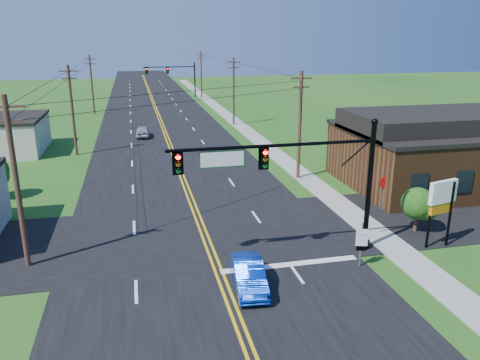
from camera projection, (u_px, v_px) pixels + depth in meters
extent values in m
cube|color=black|center=(161.00, 125.00, 64.00)|extent=(16.00, 220.00, 0.04)
cube|color=black|center=(201.00, 234.00, 28.59)|extent=(70.00, 10.00, 0.04)
cube|color=gray|center=(253.00, 136.00, 56.92)|extent=(2.00, 160.00, 0.08)
cylinder|color=black|center=(369.00, 189.00, 25.69)|extent=(0.28, 0.28, 7.20)
cylinder|color=black|center=(364.00, 244.00, 26.67)|extent=(0.60, 0.60, 0.50)
sphere|color=black|center=(375.00, 122.00, 24.61)|extent=(0.36, 0.36, 0.36)
cylinder|color=black|center=(274.00, 146.00, 23.73)|extent=(11.00, 0.18, 0.18)
cube|color=#04541A|center=(222.00, 159.00, 23.31)|extent=(2.30, 0.06, 0.85)
cylinder|color=black|center=(195.00, 79.00, 92.79)|extent=(0.28, 0.28, 7.20)
cylinder|color=black|center=(195.00, 96.00, 93.77)|extent=(0.60, 0.60, 0.50)
sphere|color=black|center=(194.00, 60.00, 91.71)|extent=(0.36, 0.36, 0.36)
cylinder|color=black|center=(169.00, 67.00, 91.02)|extent=(10.00, 0.18, 0.18)
cube|color=#04541A|center=(152.00, 70.00, 90.50)|extent=(2.30, 0.06, 0.85)
cube|color=#543318|center=(435.00, 158.00, 37.81)|extent=(14.00, 11.00, 4.40)
cube|color=black|center=(438.00, 129.00, 37.13)|extent=(14.20, 11.20, 0.30)
cylinder|color=#3C261B|center=(17.00, 185.00, 23.38)|extent=(0.28, 0.28, 9.00)
cube|color=#3C261B|center=(5.00, 107.00, 22.24)|extent=(1.80, 0.12, 0.12)
cube|color=#3C261B|center=(8.00, 121.00, 22.44)|extent=(1.40, 0.12, 0.12)
cylinder|color=#3C261B|center=(72.00, 111.00, 46.68)|extent=(0.28, 0.28, 9.00)
cube|color=#3C261B|center=(68.00, 71.00, 45.54)|extent=(1.80, 0.12, 0.12)
cube|color=#3C261B|center=(69.00, 78.00, 45.74)|extent=(1.40, 0.12, 0.12)
cylinder|color=#3C261B|center=(92.00, 85.00, 71.84)|extent=(0.28, 0.28, 9.00)
cube|color=#3C261B|center=(89.00, 59.00, 70.70)|extent=(1.80, 0.12, 0.12)
cube|color=#3C261B|center=(90.00, 64.00, 70.91)|extent=(1.40, 0.12, 0.12)
cylinder|color=#3C261B|center=(300.00, 126.00, 38.69)|extent=(0.28, 0.28, 9.00)
cube|color=#3C261B|center=(302.00, 78.00, 37.55)|extent=(1.80, 0.12, 0.12)
cube|color=#3C261B|center=(301.00, 87.00, 37.75)|extent=(1.40, 0.12, 0.12)
cylinder|color=#3C261B|center=(234.00, 92.00, 62.92)|extent=(0.28, 0.28, 9.00)
cube|color=#3C261B|center=(233.00, 62.00, 61.78)|extent=(1.80, 0.12, 0.12)
cube|color=#3C261B|center=(234.00, 68.00, 61.98)|extent=(1.40, 0.12, 0.12)
cylinder|color=#3C261B|center=(201.00, 75.00, 90.88)|extent=(0.28, 0.28, 9.00)
cube|color=#3C261B|center=(201.00, 54.00, 89.74)|extent=(1.80, 0.12, 0.12)
cube|color=#3C261B|center=(201.00, 58.00, 89.94)|extent=(1.40, 0.12, 0.12)
cylinder|color=#3C261B|center=(345.00, 153.00, 44.79)|extent=(0.24, 0.24, 1.85)
sphere|color=#1B4310|center=(346.00, 136.00, 44.30)|extent=(3.00, 3.00, 3.00)
cylinder|color=#3C261B|center=(416.00, 222.00, 28.85)|extent=(0.24, 0.24, 1.32)
sphere|color=#1B4310|center=(418.00, 203.00, 28.50)|extent=(2.00, 2.00, 2.00)
imported|color=#0731AA|center=(249.00, 275.00, 22.35)|extent=(1.79, 4.15, 1.33)
imported|color=#B8B8BD|center=(143.00, 132.00, 56.25)|extent=(1.80, 4.07, 1.36)
cylinder|color=slate|center=(361.00, 245.00, 24.24)|extent=(0.10, 0.10, 2.49)
cube|color=white|center=(362.00, 232.00, 23.99)|extent=(0.61, 0.21, 0.34)
cube|color=white|center=(362.00, 240.00, 24.13)|extent=(0.61, 0.21, 0.62)
cube|color=black|center=(361.00, 248.00, 24.26)|extent=(0.50, 0.18, 0.25)
cylinder|color=slate|center=(384.00, 194.00, 32.42)|extent=(0.08, 0.08, 2.29)
cylinder|color=#9F0C09|center=(385.00, 182.00, 32.13)|extent=(0.87, 0.10, 0.87)
cylinder|color=black|center=(430.00, 216.00, 26.23)|extent=(0.18, 0.18, 3.88)
cylinder|color=black|center=(450.00, 215.00, 26.51)|extent=(0.18, 0.18, 3.88)
cube|color=white|center=(443.00, 192.00, 25.96)|extent=(1.94, 0.75, 1.29)
cube|color=#CC720C|center=(441.00, 208.00, 26.24)|extent=(1.73, 0.67, 0.54)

